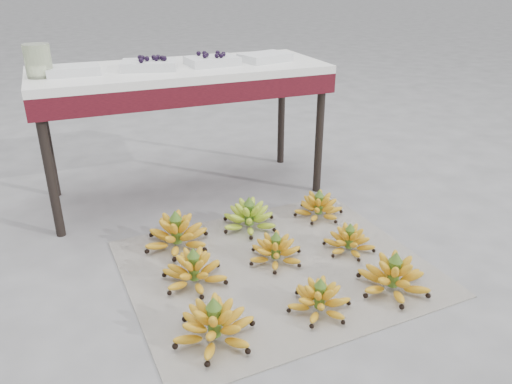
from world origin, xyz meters
name	(u,v)px	position (x,y,z in m)	size (l,w,h in m)	color
ground	(262,269)	(0.00, 0.00, 0.00)	(60.00, 60.00, 0.00)	slate
newspaper_mat	(276,267)	(0.06, -0.01, 0.00)	(1.25, 1.05, 0.01)	silver
bunch_front_left	(214,325)	(-0.33, -0.35, 0.07)	(0.31, 0.31, 0.18)	yellow
bunch_front_center	(320,300)	(0.09, -0.35, 0.06)	(0.29, 0.29, 0.15)	yellow
bunch_front_right	(393,277)	(0.43, -0.34, 0.07)	(0.32, 0.32, 0.18)	yellow
bunch_mid_left	(194,271)	(-0.30, 0.01, 0.06)	(0.35, 0.35, 0.17)	yellow
bunch_mid_center	(276,251)	(0.08, 0.03, 0.06)	(0.28, 0.28, 0.15)	yellow
bunch_mid_right	(349,241)	(0.43, -0.01, 0.05)	(0.24, 0.24, 0.14)	yellow
bunch_back_left	(177,234)	(-0.29, 0.32, 0.07)	(0.37, 0.37, 0.19)	yellow
bunch_back_center	(249,217)	(0.08, 0.36, 0.06)	(0.34, 0.34, 0.17)	#87B136
bunch_back_right	(319,207)	(0.46, 0.34, 0.06)	(0.33, 0.33, 0.15)	yellow
vendor_table	(181,82)	(-0.09, 0.90, 0.64)	(1.51, 0.60, 0.72)	black
tray_far_left	(73,70)	(-0.62, 0.88, 0.74)	(0.24, 0.18, 0.04)	silver
tray_left	(149,64)	(-0.25, 0.87, 0.75)	(0.30, 0.25, 0.07)	silver
tray_right	(212,60)	(0.08, 0.87, 0.75)	(0.27, 0.20, 0.07)	silver
tray_far_right	(265,57)	(0.38, 0.87, 0.74)	(0.29, 0.24, 0.04)	silver
glass_jar	(38,61)	(-0.76, 0.87, 0.80)	(0.12, 0.12, 0.15)	#E1F1C0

